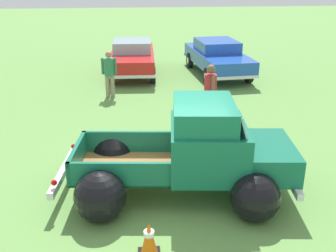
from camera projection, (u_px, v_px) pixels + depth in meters
ground_plane at (174, 191)px, 8.24m from camera, size 80.00×80.00×0.00m
vintage_pickup_truck at (194, 158)px, 7.96m from camera, size 4.78×3.12×1.96m
show_car_0 at (132, 56)px, 16.87m from camera, size 1.99×4.30×1.43m
show_car_1 at (217, 56)px, 16.89m from camera, size 2.27×4.77×1.43m
spectator_0 at (210, 93)px, 11.03m from camera, size 0.38×0.54×1.85m
spectator_1 at (109, 72)px, 13.87m from camera, size 0.53×0.35×1.61m
lane_cone_0 at (149, 239)px, 6.29m from camera, size 0.36×0.36×0.63m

